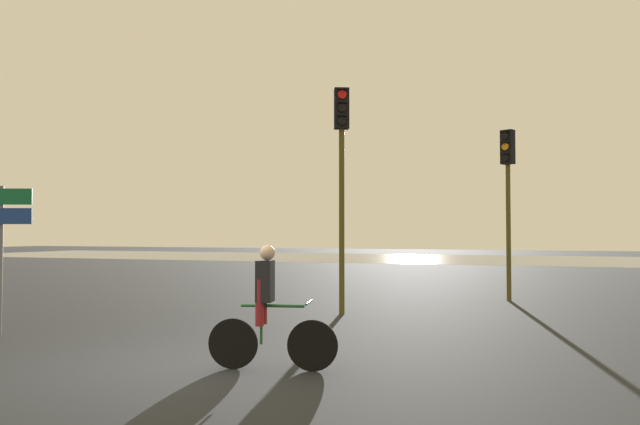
% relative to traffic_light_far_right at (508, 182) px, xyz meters
% --- Properties ---
extents(ground_plane, '(120.00, 120.00, 0.00)m').
position_rel_traffic_light_far_right_xyz_m(ground_plane, '(-3.98, -9.96, -3.12)').
color(ground_plane, black).
extents(water_strip, '(80.00, 16.00, 0.01)m').
position_rel_traffic_light_far_right_xyz_m(water_strip, '(-3.98, 26.20, -3.12)').
color(water_strip, slate).
rests_on(water_strip, ground).
extents(traffic_light_far_right, '(0.39, 0.41, 4.49)m').
position_rel_traffic_light_far_right_xyz_m(traffic_light_far_right, '(0.00, 0.00, 0.00)').
color(traffic_light_far_right, '#4C4719').
rests_on(traffic_light_far_right, ground).
extents(traffic_light_center, '(0.39, 0.41, 4.97)m').
position_rel_traffic_light_far_right_xyz_m(traffic_light_center, '(-3.30, -4.05, 0.31)').
color(traffic_light_center, '#4C4719').
rests_on(traffic_light_center, ground).
extents(direction_sign_post, '(1.03, 0.45, 2.60)m').
position_rel_traffic_light_far_right_xyz_m(direction_sign_post, '(-8.03, -8.76, -1.32)').
color(direction_sign_post, slate).
rests_on(direction_sign_post, ground).
extents(cyclist, '(1.68, 0.53, 1.62)m').
position_rel_traffic_light_far_right_xyz_m(cyclist, '(-2.53, -9.65, -2.30)').
color(cyclist, black).
rests_on(cyclist, ground).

